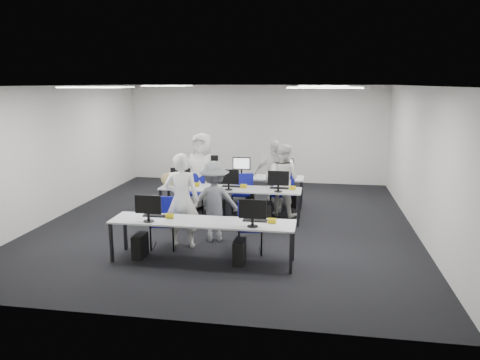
% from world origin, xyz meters
% --- Properties ---
extents(room, '(9.00, 9.02, 3.00)m').
position_xyz_m(room, '(0.00, 0.00, 1.50)').
color(room, black).
rests_on(room, ground).
extents(ceiling_panels, '(5.20, 4.60, 0.02)m').
position_xyz_m(ceiling_panels, '(0.00, 0.00, 2.98)').
color(ceiling_panels, white).
rests_on(ceiling_panels, room).
extents(desk_front, '(3.20, 0.70, 0.73)m').
position_xyz_m(desk_front, '(0.00, -2.40, 0.68)').
color(desk_front, silver).
rests_on(desk_front, ground).
extents(desk_mid, '(3.20, 0.70, 0.73)m').
position_xyz_m(desk_mid, '(0.00, 0.20, 0.68)').
color(desk_mid, silver).
rests_on(desk_mid, ground).
extents(desk_back, '(3.20, 0.70, 0.73)m').
position_xyz_m(desk_back, '(0.00, 1.60, 0.68)').
color(desk_back, silver).
rests_on(desk_back, ground).
extents(equipment_front, '(2.51, 0.41, 1.19)m').
position_xyz_m(equipment_front, '(-0.19, -2.42, 0.36)').
color(equipment_front, '#0C34A8').
rests_on(equipment_front, desk_front).
extents(equipment_mid, '(2.91, 0.41, 1.19)m').
position_xyz_m(equipment_mid, '(-0.19, 0.18, 0.36)').
color(equipment_mid, white).
rests_on(equipment_mid, desk_mid).
extents(equipment_back, '(2.91, 0.41, 1.19)m').
position_xyz_m(equipment_back, '(0.19, 1.62, 0.36)').
color(equipment_back, white).
rests_on(equipment_back, desk_back).
extents(chair_0, '(0.53, 0.57, 0.94)m').
position_xyz_m(chair_0, '(-0.90, -1.82, 0.30)').
color(chair_0, navy).
rests_on(chair_0, ground).
extents(chair_1, '(0.53, 0.56, 0.91)m').
position_xyz_m(chair_1, '(0.74, -1.81, 0.29)').
color(chair_1, navy).
rests_on(chair_1, ground).
extents(chair_2, '(0.49, 0.52, 0.90)m').
position_xyz_m(chair_2, '(-0.95, 0.71, 0.28)').
color(chair_2, navy).
rests_on(chair_2, ground).
extents(chair_3, '(0.44, 0.47, 0.87)m').
position_xyz_m(chair_3, '(0.15, 0.85, 0.27)').
color(chair_3, navy).
rests_on(chair_3, ground).
extents(chair_4, '(0.48, 0.53, 0.98)m').
position_xyz_m(chair_4, '(1.10, 0.79, 0.31)').
color(chair_4, navy).
rests_on(chair_4, ground).
extents(chair_5, '(0.45, 0.48, 0.81)m').
position_xyz_m(chair_5, '(-1.02, 1.13, 0.26)').
color(chair_5, navy).
rests_on(chair_5, ground).
extents(chair_6, '(0.61, 0.64, 0.96)m').
position_xyz_m(chair_6, '(0.15, 0.98, 0.30)').
color(chair_6, navy).
rests_on(chair_6, ground).
extents(chair_7, '(0.50, 0.54, 0.95)m').
position_xyz_m(chair_7, '(1.21, 0.98, 0.30)').
color(chair_7, navy).
rests_on(chair_7, ground).
extents(handbag, '(0.41, 0.32, 0.30)m').
position_xyz_m(handbag, '(-1.45, 0.24, 0.88)').
color(handbag, '#9A774F').
rests_on(handbag, desk_mid).
extents(student_0, '(0.70, 0.49, 1.80)m').
position_xyz_m(student_0, '(-0.56, -1.72, 0.90)').
color(student_0, white).
rests_on(student_0, ground).
extents(student_1, '(0.99, 0.88, 1.70)m').
position_xyz_m(student_1, '(1.13, 0.74, 0.85)').
color(student_1, white).
rests_on(student_1, ground).
extents(student_2, '(1.00, 0.74, 1.87)m').
position_xyz_m(student_2, '(-0.87, 1.07, 0.93)').
color(student_2, white).
rests_on(student_2, ground).
extents(student_3, '(1.07, 0.56, 1.74)m').
position_xyz_m(student_3, '(0.91, 1.11, 0.87)').
color(student_3, white).
rests_on(student_3, ground).
extents(photographer, '(1.09, 0.74, 1.57)m').
position_xyz_m(photographer, '(-0.03, -1.29, 0.79)').
color(photographer, slate).
rests_on(photographer, ground).
extents(dslr_camera, '(0.17, 0.20, 0.10)m').
position_xyz_m(dslr_camera, '(-0.06, -1.11, 1.62)').
color(dslr_camera, black).
rests_on(dslr_camera, photographer).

